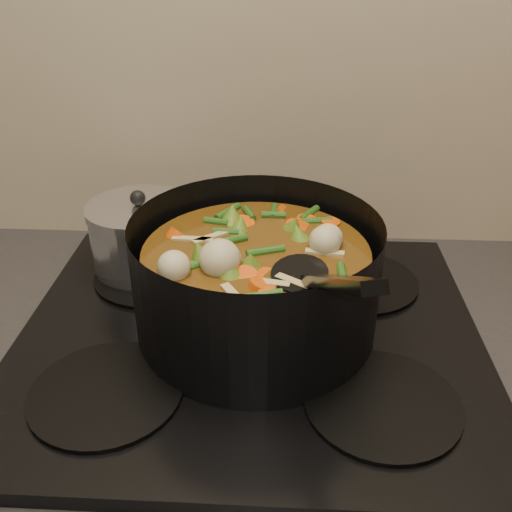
{
  "coord_description": "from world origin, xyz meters",
  "views": [
    {
      "loc": [
        0.04,
        1.31,
        1.4
      ],
      "look_at": [
        0.01,
        1.94,
        1.04
      ],
      "focal_mm": 40.0,
      "sensor_mm": 36.0,
      "label": 1
    }
  ],
  "objects": [
    {
      "name": "saucepan",
      "position": [
        -0.18,
        2.09,
        0.99
      ],
      "size": [
        0.16,
        0.16,
        0.13
      ],
      "rotation": [
        0.0,
        0.0,
        -0.2
      ],
      "color": "silver",
      "rests_on": "stovetop"
    },
    {
      "name": "stockpot",
      "position": [
        0.01,
        1.94,
        1.0
      ],
      "size": [
        0.33,
        0.42,
        0.24
      ],
      "rotation": [
        0.0,
        0.0,
        0.02
      ],
      "color": "black",
      "rests_on": "stovetop"
    },
    {
      "name": "stovetop",
      "position": [
        0.0,
        1.93,
        0.92
      ],
      "size": [
        0.62,
        0.54,
        0.03
      ],
      "color": "black",
      "rests_on": "counter"
    }
  ]
}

